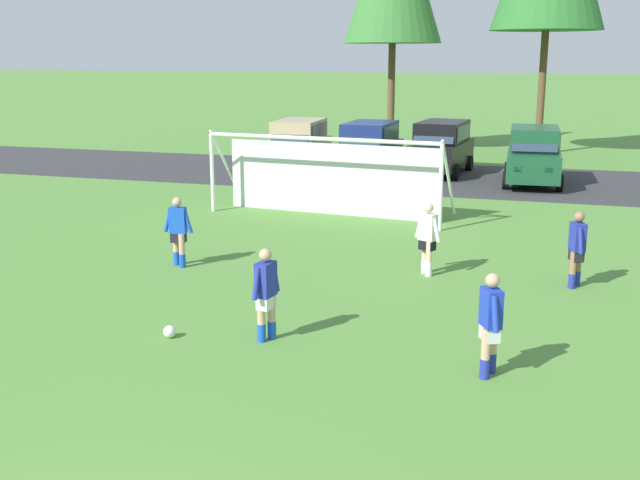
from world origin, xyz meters
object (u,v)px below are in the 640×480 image
object	(u,v)px
parked_car_slot_far_left	(299,145)
player_winger_left	(427,239)
parked_car_slot_center_left	(441,147)
parked_car_slot_center	(534,155)
player_defender_far	(178,232)
soccer_goal	(330,174)
player_winger_right	(577,250)
soccer_ball	(169,332)
player_striker_near	(266,295)
player_midfield_center	(490,325)
parked_car_slot_left	(369,148)

from	to	relation	value
parked_car_slot_far_left	player_winger_left	bearing A→B (deg)	-61.11
parked_car_slot_center_left	parked_car_slot_center	size ratio (longest dim) A/B	1.01
parked_car_slot_center	player_defender_far	bearing A→B (deg)	-116.90
soccer_goal	player_winger_right	world-z (taller)	soccer_goal
soccer_ball	player_striker_near	xyz separation A→B (m)	(1.67, 0.39, 0.71)
player_winger_left	parked_car_slot_center	xyz separation A→B (m)	(1.79, 13.69, 0.29)
player_striker_near	player_defender_far	distance (m)	5.37
soccer_ball	player_defender_far	world-z (taller)	player_defender_far
player_midfield_center	parked_car_slot_far_left	distance (m)	21.84
soccer_ball	player_winger_right	world-z (taller)	player_winger_right
player_striker_near	soccer_goal	bearing A→B (deg)	100.65
player_midfield_center	player_winger_left	bearing A→B (deg)	109.10
soccer_goal	parked_car_slot_far_left	size ratio (longest dim) A/B	1.61
player_striker_near	player_winger_right	size ratio (longest dim) A/B	1.00
player_winger_right	parked_car_slot_center	size ratio (longest dim) A/B	0.35
player_defender_far	player_winger_right	world-z (taller)	same
soccer_ball	parked_car_slot_center	bearing A→B (deg)	74.04
player_striker_near	player_winger_right	distance (m)	7.10
soccer_goal	parked_car_slot_center_left	size ratio (longest dim) A/B	1.60
parked_car_slot_left	parked_car_slot_center_left	world-z (taller)	same
player_defender_far	parked_car_slot_left	world-z (taller)	parked_car_slot_left
player_defender_far	player_winger_left	size ratio (longest dim) A/B	1.00
soccer_ball	parked_car_slot_center	xyz separation A→B (m)	(5.43, 18.98, 1.00)
parked_car_slot_far_left	parked_car_slot_center_left	distance (m)	5.98
player_winger_left	parked_car_slot_center_left	bearing A→B (deg)	97.36
parked_car_slot_left	player_striker_near	bearing A→B (deg)	-81.67
soccer_goal	parked_car_slot_center	distance (m)	9.87
soccer_ball	parked_car_slot_far_left	xyz separation A→B (m)	(-4.22, 19.54, 1.00)
player_winger_left	player_winger_right	distance (m)	3.17
soccer_ball	parked_car_slot_left	distance (m)	19.35
parked_car_slot_far_left	player_winger_right	bearing A→B (deg)	-52.27
player_defender_far	soccer_goal	bearing A→B (deg)	75.69
soccer_goal	player_defender_far	size ratio (longest dim) A/B	4.61
player_winger_right	parked_car_slot_center_left	world-z (taller)	parked_car_slot_center_left
parked_car_slot_far_left	parked_car_slot_left	xyz separation A→B (m)	(3.13, -0.25, 0.00)
player_defender_far	player_winger_left	distance (m)	5.74
parked_car_slot_left	player_winger_right	bearing A→B (deg)	-60.55
player_midfield_center	parked_car_slot_center	size ratio (longest dim) A/B	0.35
parked_car_slot_left	parked_car_slot_center	size ratio (longest dim) A/B	0.99
player_winger_left	parked_car_slot_center_left	distance (m)	15.44
player_midfield_center	player_winger_right	distance (m)	5.47
player_striker_near	player_midfield_center	xyz separation A→B (m)	(3.81, -0.42, 0.00)
player_winger_right	parked_car_slot_center	xyz separation A→B (m)	(-1.38, 13.70, 0.29)
player_defender_far	parked_car_slot_center_left	size ratio (longest dim) A/B	0.35
soccer_goal	parked_car_slot_left	world-z (taller)	soccer_goal
player_winger_right	parked_car_slot_left	world-z (taller)	parked_car_slot_left
player_winger_right	parked_car_slot_far_left	size ratio (longest dim) A/B	0.35
soccer_ball	parked_car_slot_center_left	size ratio (longest dim) A/B	0.05
soccer_ball	parked_car_slot_far_left	distance (m)	20.02
player_defender_far	parked_car_slot_far_left	distance (m)	15.40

